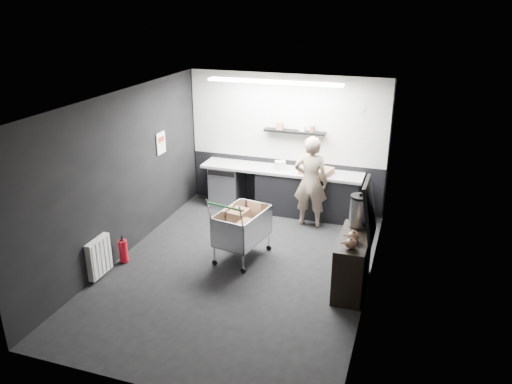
% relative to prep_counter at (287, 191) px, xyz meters
% --- Properties ---
extents(floor, '(5.50, 5.50, 0.00)m').
position_rel_prep_counter_xyz_m(floor, '(-0.14, -2.42, -0.46)').
color(floor, black).
rests_on(floor, ground).
extents(ceiling, '(5.50, 5.50, 0.00)m').
position_rel_prep_counter_xyz_m(ceiling, '(-0.14, -2.42, 2.24)').
color(ceiling, white).
rests_on(ceiling, wall_back).
extents(wall_back, '(5.50, 0.00, 5.50)m').
position_rel_prep_counter_xyz_m(wall_back, '(-0.14, 0.33, 0.89)').
color(wall_back, black).
rests_on(wall_back, floor).
extents(wall_front, '(5.50, 0.00, 5.50)m').
position_rel_prep_counter_xyz_m(wall_front, '(-0.14, -5.17, 0.89)').
color(wall_front, black).
rests_on(wall_front, floor).
extents(wall_left, '(0.00, 5.50, 5.50)m').
position_rel_prep_counter_xyz_m(wall_left, '(-2.14, -2.42, 0.89)').
color(wall_left, black).
rests_on(wall_left, floor).
extents(wall_right, '(0.00, 5.50, 5.50)m').
position_rel_prep_counter_xyz_m(wall_right, '(1.86, -2.42, 0.89)').
color(wall_right, black).
rests_on(wall_right, floor).
extents(kitchen_wall_panel, '(3.95, 0.02, 1.70)m').
position_rel_prep_counter_xyz_m(kitchen_wall_panel, '(-0.14, 0.31, 1.39)').
color(kitchen_wall_panel, silver).
rests_on(kitchen_wall_panel, wall_back).
extents(dado_panel, '(3.95, 0.02, 1.00)m').
position_rel_prep_counter_xyz_m(dado_panel, '(-0.14, 0.31, 0.04)').
color(dado_panel, black).
rests_on(dado_panel, wall_back).
extents(floating_shelf, '(1.20, 0.22, 0.04)m').
position_rel_prep_counter_xyz_m(floating_shelf, '(0.06, 0.20, 1.16)').
color(floating_shelf, black).
rests_on(floating_shelf, wall_back).
extents(wall_clock, '(0.20, 0.03, 0.20)m').
position_rel_prep_counter_xyz_m(wall_clock, '(1.26, 0.30, 1.69)').
color(wall_clock, silver).
rests_on(wall_clock, wall_back).
extents(poster, '(0.02, 0.30, 0.40)m').
position_rel_prep_counter_xyz_m(poster, '(-2.12, -1.12, 1.09)').
color(poster, white).
rests_on(poster, wall_left).
extents(poster_red_band, '(0.02, 0.22, 0.10)m').
position_rel_prep_counter_xyz_m(poster_red_band, '(-2.11, -1.12, 1.16)').
color(poster_red_band, red).
rests_on(poster_red_band, poster).
extents(radiator, '(0.10, 0.50, 0.60)m').
position_rel_prep_counter_xyz_m(radiator, '(-2.08, -3.32, -0.11)').
color(radiator, silver).
rests_on(radiator, wall_left).
extents(ceiling_strip, '(2.40, 0.20, 0.04)m').
position_rel_prep_counter_xyz_m(ceiling_strip, '(-0.14, -0.57, 2.21)').
color(ceiling_strip, white).
rests_on(ceiling_strip, ceiling).
extents(prep_counter, '(3.20, 0.61, 0.90)m').
position_rel_prep_counter_xyz_m(prep_counter, '(0.00, 0.00, 0.00)').
color(prep_counter, black).
rests_on(prep_counter, floor).
extents(person, '(0.65, 0.43, 1.74)m').
position_rel_prep_counter_xyz_m(person, '(0.56, -0.45, 0.41)').
color(person, beige).
rests_on(person, floor).
extents(shopping_cart, '(0.79, 1.13, 1.13)m').
position_rel_prep_counter_xyz_m(shopping_cart, '(-0.21, -2.05, 0.08)').
color(shopping_cart, silver).
rests_on(shopping_cart, floor).
extents(sideboard, '(0.48, 1.13, 1.69)m').
position_rel_prep_counter_xyz_m(sideboard, '(1.64, -2.39, 0.08)').
color(sideboard, black).
rests_on(sideboard, floor).
extents(fire_extinguisher, '(0.14, 0.14, 0.46)m').
position_rel_prep_counter_xyz_m(fire_extinguisher, '(-1.99, -2.81, -0.23)').
color(fire_extinguisher, red).
rests_on(fire_extinguisher, floor).
extents(cardboard_box, '(0.65, 0.55, 0.11)m').
position_rel_prep_counter_xyz_m(cardboard_box, '(0.58, -0.05, 0.50)').
color(cardboard_box, '#936C4E').
rests_on(cardboard_box, prep_counter).
extents(pink_tub, '(0.23, 0.23, 0.23)m').
position_rel_prep_counter_xyz_m(pink_tub, '(0.31, 0.00, 0.56)').
color(pink_tub, white).
rests_on(pink_tub, prep_counter).
extents(white_container, '(0.24, 0.22, 0.18)m').
position_rel_prep_counter_xyz_m(white_container, '(-0.14, -0.05, 0.53)').
color(white_container, silver).
rests_on(white_container, prep_counter).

